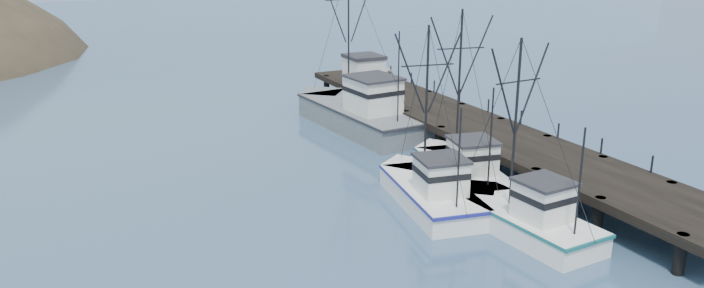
{
  "coord_description": "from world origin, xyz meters",
  "views": [
    {
      "loc": [
        -14.48,
        -23.03,
        15.01
      ],
      "look_at": [
        3.23,
        13.53,
        2.5
      ],
      "focal_mm": 35.0,
      "sensor_mm": 36.0,
      "label": 1
    }
  ],
  "objects_px": {
    "work_vessel": "(358,113)",
    "pier": "(472,126)",
    "trawler_near": "(521,217)",
    "trawler_far": "(461,171)",
    "trawler_mid": "(430,191)",
    "pickup_truck": "(370,72)",
    "pier_shed": "(364,70)"
  },
  "relations": [
    {
      "from": "work_vessel",
      "to": "pier",
      "type": "bearing_deg",
      "value": -60.64
    },
    {
      "from": "trawler_near",
      "to": "trawler_far",
      "type": "bearing_deg",
      "value": 79.66
    },
    {
      "from": "trawler_mid",
      "to": "work_vessel",
      "type": "distance_m",
      "value": 16.7
    },
    {
      "from": "trawler_far",
      "to": "work_vessel",
      "type": "relative_size",
      "value": 0.7
    },
    {
      "from": "trawler_far",
      "to": "pickup_truck",
      "type": "xyz_separation_m",
      "value": [
        5.15,
        22.5,
        1.86
      ]
    },
    {
      "from": "pier",
      "to": "pickup_truck",
      "type": "relative_size",
      "value": 9.02
    },
    {
      "from": "pier",
      "to": "trawler_far",
      "type": "distance_m",
      "value": 7.38
    },
    {
      "from": "trawler_far",
      "to": "work_vessel",
      "type": "bearing_deg",
      "value": 90.58
    },
    {
      "from": "trawler_mid",
      "to": "work_vessel",
      "type": "bearing_deg",
      "value": 77.95
    },
    {
      "from": "pier_shed",
      "to": "pickup_truck",
      "type": "distance_m",
      "value": 3.32
    },
    {
      "from": "trawler_near",
      "to": "trawler_mid",
      "type": "distance_m",
      "value": 5.82
    },
    {
      "from": "trawler_near",
      "to": "pier_shed",
      "type": "bearing_deg",
      "value": 80.55
    },
    {
      "from": "trawler_mid",
      "to": "pier_shed",
      "type": "xyz_separation_m",
      "value": [
        6.83,
        22.01,
        2.6
      ]
    },
    {
      "from": "work_vessel",
      "to": "pier_shed",
      "type": "bearing_deg",
      "value": 59.55
    },
    {
      "from": "pier",
      "to": "work_vessel",
      "type": "height_order",
      "value": "work_vessel"
    },
    {
      "from": "pier_shed",
      "to": "work_vessel",
      "type": "bearing_deg",
      "value": -120.45
    },
    {
      "from": "work_vessel",
      "to": "trawler_far",
      "type": "bearing_deg",
      "value": -89.42
    },
    {
      "from": "trawler_near",
      "to": "pier_shed",
      "type": "height_order",
      "value": "trawler_near"
    },
    {
      "from": "trawler_near",
      "to": "trawler_far",
      "type": "xyz_separation_m",
      "value": [
        1.36,
        7.45,
        0.0
      ]
    },
    {
      "from": "trawler_mid",
      "to": "pickup_truck",
      "type": "relative_size",
      "value": 2.18
    },
    {
      "from": "trawler_far",
      "to": "work_vessel",
      "type": "distance_m",
      "value": 14.24
    },
    {
      "from": "trawler_far",
      "to": "work_vessel",
      "type": "height_order",
      "value": "work_vessel"
    },
    {
      "from": "trawler_mid",
      "to": "pickup_truck",
      "type": "distance_m",
      "value": 26.17
    },
    {
      "from": "trawler_near",
      "to": "work_vessel",
      "type": "distance_m",
      "value": 21.72
    },
    {
      "from": "trawler_mid",
      "to": "trawler_far",
      "type": "height_order",
      "value": "trawler_far"
    },
    {
      "from": "trawler_mid",
      "to": "trawler_far",
      "type": "xyz_separation_m",
      "value": [
        3.63,
        2.09,
        0.0
      ]
    },
    {
      "from": "work_vessel",
      "to": "pier_shed",
      "type": "height_order",
      "value": "work_vessel"
    },
    {
      "from": "trawler_near",
      "to": "work_vessel",
      "type": "xyz_separation_m",
      "value": [
        1.22,
        21.69,
        0.41
      ]
    },
    {
      "from": "trawler_near",
      "to": "pickup_truck",
      "type": "bearing_deg",
      "value": 77.73
    },
    {
      "from": "trawler_near",
      "to": "pier_shed",
      "type": "relative_size",
      "value": 3.26
    },
    {
      "from": "pier",
      "to": "pier_shed",
      "type": "height_order",
      "value": "pier_shed"
    },
    {
      "from": "trawler_mid",
      "to": "work_vessel",
      "type": "height_order",
      "value": "work_vessel"
    }
  ]
}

